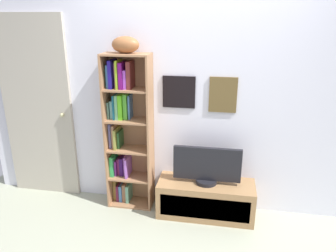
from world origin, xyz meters
The scene contains 6 objects.
back_wall centered at (0.00, 1.13, 1.19)m, with size 4.80×0.08×2.38m.
bookshelf centered at (-0.73, 1.00, 0.88)m, with size 0.49×0.26×1.69m.
football centered at (-0.68, 0.97, 1.77)m, with size 0.28×0.16×0.16m, color #955A33.
tv_stand centered at (0.16, 0.90, 0.19)m, with size 1.01×0.39×0.38m.
television centered at (0.16, 0.90, 0.58)m, with size 0.70×0.22×0.40m.
door centered at (-1.78, 1.08, 1.04)m, with size 0.82×0.09×2.08m.
Camera 1 is at (0.30, -2.12, 2.04)m, focal length 34.46 mm.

